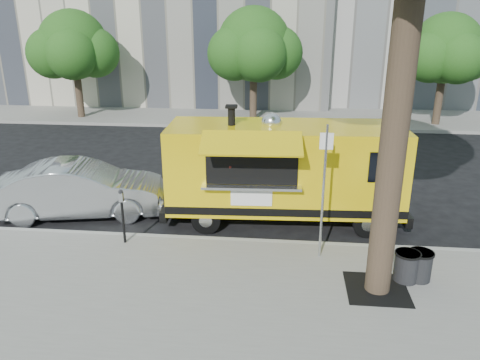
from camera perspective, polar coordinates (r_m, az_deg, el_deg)
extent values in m
plane|color=black|center=(12.20, 1.85, -5.96)|extent=(120.00, 120.00, 0.00)
cube|color=gray|center=(8.73, -0.08, -16.89)|extent=(60.00, 6.00, 0.15)
cube|color=#999993|center=(11.34, 1.52, -7.65)|extent=(60.00, 0.14, 0.16)
cube|color=gray|center=(25.03, 4.04, 7.64)|extent=(60.00, 5.00, 0.15)
cylinder|color=#33261C|center=(8.60, 18.38, 6.06)|extent=(0.48, 0.48, 6.50)
cube|color=black|center=(9.83, 16.32, -12.62)|extent=(1.20, 1.20, 0.02)
cylinder|color=#33261C|center=(25.91, -19.04, 10.14)|extent=(0.36, 0.36, 2.60)
sphere|color=#235015|center=(25.67, -19.64, 15.29)|extent=(3.42, 3.42, 3.42)
cylinder|color=#33261C|center=(24.04, 1.63, 10.52)|extent=(0.36, 0.36, 2.60)
sphere|color=#235015|center=(23.78, 1.69, 16.24)|extent=(3.60, 3.60, 3.60)
cylinder|color=#33261C|center=(24.78, 23.10, 9.25)|extent=(0.36, 0.36, 2.60)
sphere|color=#235015|center=(24.53, 23.83, 14.50)|extent=(3.24, 3.24, 3.24)
cylinder|color=silver|center=(10.13, 10.10, -1.62)|extent=(0.06, 0.06, 3.00)
cube|color=white|center=(9.78, 10.50, 4.67)|extent=(0.28, 0.02, 0.35)
cylinder|color=black|center=(11.30, -14.04, -4.99)|extent=(0.06, 0.06, 1.05)
cube|color=silver|center=(11.06, -14.30, -2.04)|extent=(0.10, 0.08, 0.22)
sphere|color=black|center=(11.01, -14.36, -1.41)|extent=(0.11, 0.11, 0.11)
cube|color=yellow|center=(12.17, 5.45, 1.66)|extent=(6.03, 2.28, 2.15)
cube|color=black|center=(12.46, 5.32, -2.16)|extent=(6.05, 2.30, 0.20)
cube|color=black|center=(13.05, 18.83, -3.33)|extent=(0.27, 1.92, 0.27)
cube|color=black|center=(12.80, -8.52, -2.89)|extent=(0.27, 1.92, 0.27)
cube|color=black|center=(12.56, 19.29, 2.83)|extent=(0.12, 1.61, 0.87)
cylinder|color=black|center=(12.07, 15.25, -5.07)|extent=(0.74, 0.29, 0.73)
cylinder|color=black|center=(13.59, 13.87, -2.11)|extent=(0.74, 0.29, 0.73)
cylinder|color=black|center=(11.88, -4.14, -4.79)|extent=(0.74, 0.29, 0.73)
cylinder|color=black|center=(13.42, -3.26, -1.82)|extent=(0.74, 0.29, 0.73)
cube|color=black|center=(11.15, 1.45, 1.91)|extent=(2.20, 0.28, 0.96)
cube|color=silver|center=(11.17, 1.40, -0.88)|extent=(2.41, 0.46, 0.06)
cube|color=yellow|center=(10.50, 1.40, 4.49)|extent=(2.33, 0.97, 0.39)
cube|color=white|center=(11.35, 1.40, -2.06)|extent=(1.01, 0.09, 0.46)
cylinder|color=black|center=(11.85, -1.05, 7.78)|extent=(0.18, 0.18, 0.50)
sphere|color=silver|center=(12.04, 3.84, 7.04)|extent=(0.51, 0.51, 0.51)
sphere|color=maroon|center=(11.47, -1.02, 2.16)|extent=(0.77, 0.77, 0.77)
cylinder|color=#FF590C|center=(11.29, -1.10, 1.18)|extent=(0.32, 0.12, 0.31)
imported|color=#AFB2B7|center=(13.45, -18.85, -1.11)|extent=(4.76, 2.47, 1.50)
cylinder|color=black|center=(10.15, 19.63, -9.91)|extent=(0.48, 0.48, 0.62)
cylinder|color=black|center=(10.01, 19.82, -8.45)|extent=(0.52, 0.52, 0.04)
cylinder|color=black|center=(10.28, 21.05, -9.72)|extent=(0.48, 0.48, 0.62)
cylinder|color=black|center=(10.15, 21.25, -8.29)|extent=(0.52, 0.52, 0.04)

